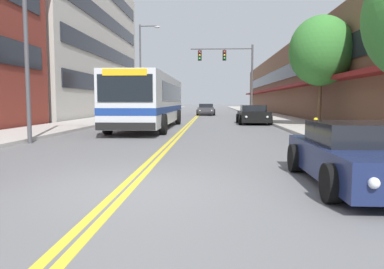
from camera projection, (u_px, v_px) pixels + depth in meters
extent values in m
plane|color=slate|center=(199.00, 114.00, 43.80)|extent=(240.00, 240.00, 0.00)
cube|color=#B2ADA5|center=(138.00, 114.00, 44.18)|extent=(3.51, 106.00, 0.15)
cube|color=#B2ADA5|center=(261.00, 114.00, 43.40)|extent=(3.51, 106.00, 0.15)
cube|color=yellow|center=(198.00, 114.00, 43.80)|extent=(0.14, 106.00, 0.01)
cube|color=yellow|center=(200.00, 114.00, 43.79)|extent=(0.14, 106.00, 0.01)
cube|color=black|center=(110.00, 85.00, 39.24)|extent=(0.08, 24.97, 1.40)
cube|color=black|center=(109.00, 53.00, 38.95)|extent=(0.08, 24.97, 1.40)
cube|color=black|center=(108.00, 21.00, 38.65)|extent=(0.08, 24.97, 1.40)
cube|color=brown|center=(315.00, 82.00, 42.75)|extent=(8.00, 68.00, 7.39)
cube|color=maroon|center=(274.00, 89.00, 43.07)|extent=(1.10, 61.20, 0.24)
cube|color=black|center=(279.00, 75.00, 42.89)|extent=(0.08, 61.20, 1.40)
cube|color=silver|center=(150.00, 100.00, 21.82)|extent=(2.60, 12.49, 2.62)
cube|color=navy|center=(150.00, 109.00, 21.86)|extent=(2.62, 12.51, 0.32)
cube|color=black|center=(152.00, 93.00, 22.40)|extent=(2.63, 9.74, 0.94)
cube|color=black|center=(125.00, 88.00, 15.54)|extent=(2.34, 0.04, 1.15)
cube|color=yellow|center=(125.00, 72.00, 15.47)|extent=(1.87, 0.06, 0.28)
cube|color=black|center=(125.00, 126.00, 15.67)|extent=(2.55, 0.08, 0.32)
cylinder|color=black|center=(108.00, 124.00, 17.77)|extent=(0.30, 1.00, 1.00)
cylinder|color=black|center=(163.00, 124.00, 17.62)|extent=(0.30, 1.00, 1.00)
cylinder|color=black|center=(139.00, 117.00, 25.41)|extent=(0.30, 1.00, 1.00)
cylinder|color=black|center=(178.00, 117.00, 25.27)|extent=(0.30, 1.00, 1.00)
cube|color=maroon|center=(155.00, 112.00, 38.48)|extent=(1.72, 4.77, 0.62)
cube|color=black|center=(156.00, 106.00, 38.62)|extent=(1.48, 2.10, 0.48)
cylinder|color=black|center=(144.00, 114.00, 37.07)|extent=(0.22, 0.62, 0.62)
cylinder|color=black|center=(162.00, 114.00, 36.98)|extent=(0.22, 0.62, 0.62)
cylinder|color=black|center=(149.00, 113.00, 40.01)|extent=(0.22, 0.62, 0.62)
cylinder|color=black|center=(166.00, 113.00, 39.92)|extent=(0.22, 0.62, 0.62)
sphere|color=silver|center=(145.00, 112.00, 36.12)|extent=(0.16, 0.16, 0.16)
sphere|color=silver|center=(158.00, 112.00, 36.05)|extent=(0.16, 0.16, 0.16)
cube|color=red|center=(153.00, 111.00, 40.89)|extent=(0.18, 0.04, 0.10)
cube|color=red|center=(164.00, 111.00, 40.82)|extent=(0.18, 0.04, 0.10)
cube|color=#19234C|center=(362.00, 161.00, 7.07)|extent=(1.89, 4.18, 0.60)
cube|color=black|center=(359.00, 133.00, 7.19)|extent=(1.62, 1.84, 0.42)
cylinder|color=black|center=(331.00, 183.00, 5.85)|extent=(0.22, 0.63, 0.63)
cylinder|color=black|center=(295.00, 158.00, 8.42)|extent=(0.22, 0.63, 0.63)
cylinder|color=black|center=(383.00, 159.00, 8.32)|extent=(0.22, 0.63, 0.63)
sphere|color=silver|center=(374.00, 183.00, 5.01)|extent=(0.16, 0.16, 0.16)
cube|color=red|center=(300.00, 146.00, 9.19)|extent=(0.18, 0.04, 0.10)
cube|color=red|center=(356.00, 146.00, 9.12)|extent=(0.18, 0.04, 0.10)
cube|color=black|center=(253.00, 116.00, 25.95)|extent=(1.92, 4.16, 0.70)
cube|color=black|center=(253.00, 108.00, 26.07)|extent=(1.65, 1.83, 0.42)
cylinder|color=black|center=(240.00, 120.00, 24.74)|extent=(0.22, 0.66, 0.66)
cylinder|color=black|center=(270.00, 120.00, 24.64)|extent=(0.22, 0.66, 0.66)
cylinder|color=black|center=(238.00, 118.00, 27.31)|extent=(0.22, 0.66, 0.66)
cylinder|color=black|center=(265.00, 118.00, 27.20)|extent=(0.22, 0.66, 0.66)
sphere|color=silver|center=(246.00, 117.00, 23.90)|extent=(0.16, 0.16, 0.16)
sphere|color=silver|center=(267.00, 117.00, 23.83)|extent=(0.16, 0.16, 0.16)
cube|color=red|center=(241.00, 115.00, 28.06)|extent=(0.18, 0.04, 0.10)
cube|color=red|center=(259.00, 115.00, 27.99)|extent=(0.18, 0.04, 0.10)
cube|color=#38383D|center=(206.00, 110.00, 42.08)|extent=(1.78, 4.43, 0.69)
cube|color=black|center=(206.00, 106.00, 42.21)|extent=(1.53, 1.95, 0.40)
cylinder|color=black|center=(198.00, 112.00, 40.78)|extent=(0.22, 0.66, 0.66)
cylinder|color=black|center=(214.00, 112.00, 40.68)|extent=(0.22, 0.66, 0.66)
cylinder|color=black|center=(198.00, 112.00, 43.51)|extent=(0.22, 0.66, 0.66)
cylinder|color=black|center=(214.00, 112.00, 43.41)|extent=(0.22, 0.66, 0.66)
sphere|color=silver|center=(200.00, 111.00, 39.89)|extent=(0.16, 0.16, 0.16)
sphere|color=silver|center=(212.00, 111.00, 39.82)|extent=(0.16, 0.16, 0.16)
cube|color=red|center=(201.00, 110.00, 44.32)|extent=(0.18, 0.04, 0.10)
cube|color=red|center=(212.00, 110.00, 44.25)|extent=(0.18, 0.04, 0.10)
cylinder|color=#47474C|center=(252.00, 82.00, 34.28)|extent=(0.18, 0.18, 6.69)
cylinder|color=#47474C|center=(221.00, 49.00, 34.16)|extent=(5.64, 0.11, 0.11)
cube|color=black|center=(224.00, 55.00, 34.20)|extent=(0.34, 0.26, 0.92)
sphere|color=red|center=(224.00, 52.00, 34.02)|extent=(0.18, 0.18, 0.18)
sphere|color=yellow|center=(224.00, 55.00, 34.04)|extent=(0.18, 0.18, 0.18)
sphere|color=green|center=(224.00, 58.00, 34.06)|extent=(0.18, 0.18, 0.18)
cylinder|color=black|center=(224.00, 50.00, 34.15)|extent=(0.02, 0.02, 0.14)
cube|color=black|center=(200.00, 56.00, 34.32)|extent=(0.34, 0.26, 0.92)
sphere|color=red|center=(200.00, 52.00, 34.14)|extent=(0.18, 0.18, 0.18)
sphere|color=yellow|center=(200.00, 55.00, 34.16)|extent=(0.18, 0.18, 0.18)
sphere|color=green|center=(200.00, 58.00, 34.19)|extent=(0.18, 0.18, 0.18)
cylinder|color=black|center=(200.00, 50.00, 34.27)|extent=(0.02, 0.02, 0.14)
cylinder|color=#47474C|center=(25.00, 17.00, 13.70)|extent=(0.16, 0.16, 9.36)
cylinder|color=#47474C|center=(140.00, 71.00, 35.70)|extent=(0.16, 0.16, 8.79)
cylinder|color=#47474C|center=(149.00, 26.00, 35.28)|extent=(1.64, 0.10, 0.10)
ellipsoid|color=#B2B2B7|center=(157.00, 27.00, 35.24)|extent=(0.56, 0.28, 0.20)
cylinder|color=brown|center=(320.00, 102.00, 21.94)|extent=(0.20, 0.20, 2.78)
ellipsoid|color=#387F33|center=(321.00, 51.00, 21.67)|extent=(3.68, 3.68, 4.04)
cylinder|color=yellow|center=(316.00, 128.00, 15.82)|extent=(0.21, 0.21, 0.60)
sphere|color=yellow|center=(316.00, 120.00, 15.79)|extent=(0.18, 0.18, 0.18)
cylinder|color=yellow|center=(312.00, 126.00, 15.82)|extent=(0.08, 0.09, 0.09)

